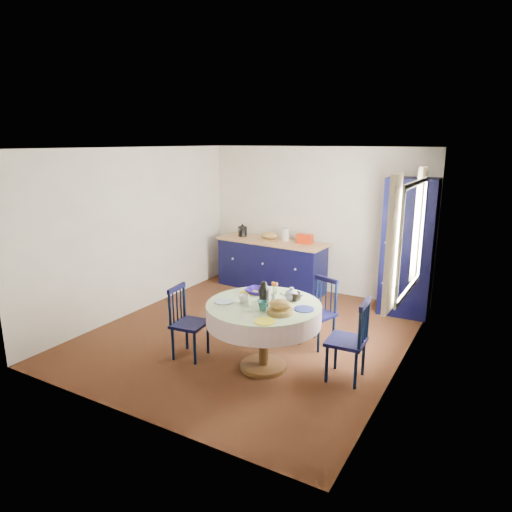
{
  "coord_description": "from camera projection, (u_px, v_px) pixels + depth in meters",
  "views": [
    {
      "loc": [
        2.96,
        -5.05,
        2.58
      ],
      "look_at": [
        -0.02,
        0.2,
        1.06
      ],
      "focal_mm": 32.0,
      "sensor_mm": 36.0,
      "label": 1
    }
  ],
  "objects": [
    {
      "name": "mug_b",
      "position": [
        263.0,
        306.0,
        4.95
      ],
      "size": [
        0.11,
        0.11,
        0.1
      ],
      "primitive_type": "imported",
      "color": "#256562",
      "rests_on": "dining_table"
    },
    {
      "name": "floor",
      "position": [
        250.0,
        333.0,
        6.31
      ],
      "size": [
        4.5,
        4.5,
        0.0
      ],
      "primitive_type": "plane",
      "color": "black",
      "rests_on": "ground"
    },
    {
      "name": "dining_table",
      "position": [
        264.0,
        314.0,
        5.19
      ],
      "size": [
        1.31,
        1.31,
        1.07
      ],
      "color": "#513417",
      "rests_on": "floor"
    },
    {
      "name": "wall_right",
      "position": [
        406.0,
        265.0,
        5.04
      ],
      "size": [
        0.02,
        4.5,
        2.5
      ],
      "primitive_type": "cube",
      "color": "silver",
      "rests_on": "floor"
    },
    {
      "name": "chair_far",
      "position": [
        319.0,
        312.0,
        5.88
      ],
      "size": [
        0.49,
        0.48,
        0.88
      ],
      "rotation": [
        0.0,
        0.0,
        -0.31
      ],
      "color": "black",
      "rests_on": "floor"
    },
    {
      "name": "wall_left",
      "position": [
        137.0,
        231.0,
        6.96
      ],
      "size": [
        0.02,
        4.5,
        2.5
      ],
      "primitive_type": "cube",
      "color": "silver",
      "rests_on": "floor"
    },
    {
      "name": "mug_c",
      "position": [
        295.0,
        297.0,
        5.24
      ],
      "size": [
        0.13,
        0.13,
        0.11
      ],
      "primitive_type": "imported",
      "color": "black",
      "rests_on": "dining_table"
    },
    {
      "name": "ceiling",
      "position": [
        250.0,
        148.0,
        5.69
      ],
      "size": [
        4.5,
        4.5,
        0.0
      ],
      "primitive_type": "plane",
      "rotation": [
        3.14,
        0.0,
        0.0
      ],
      "color": "white",
      "rests_on": "wall_back"
    },
    {
      "name": "window",
      "position": [
        409.0,
        236.0,
        5.25
      ],
      "size": [
        0.1,
        1.74,
        1.45
      ],
      "color": "white",
      "rests_on": "wall_right"
    },
    {
      "name": "kitchen_counter",
      "position": [
        271.0,
        264.0,
        8.12
      ],
      "size": [
        2.02,
        0.73,
        1.13
      ],
      "rotation": [
        0.0,
        0.0,
        -0.06
      ],
      "color": "black",
      "rests_on": "floor"
    },
    {
      "name": "mug_a",
      "position": [
        244.0,
        299.0,
        5.18
      ],
      "size": [
        0.12,
        0.12,
        0.1
      ],
      "primitive_type": "imported",
      "color": "silver",
      "rests_on": "dining_table"
    },
    {
      "name": "mug_d",
      "position": [
        263.0,
        289.0,
        5.54
      ],
      "size": [
        0.09,
        0.09,
        0.08
      ],
      "primitive_type": "imported",
      "color": "silver",
      "rests_on": "dining_table"
    },
    {
      "name": "chair_left",
      "position": [
        187.0,
        322.0,
        5.54
      ],
      "size": [
        0.42,
        0.44,
        0.89
      ],
      "rotation": [
        0.0,
        0.0,
        1.69
      ],
      "color": "black",
      "rests_on": "floor"
    },
    {
      "name": "cobalt_bowl",
      "position": [
        257.0,
        291.0,
        5.5
      ],
      "size": [
        0.27,
        0.27,
        0.07
      ],
      "primitive_type": "imported",
      "color": "navy",
      "rests_on": "dining_table"
    },
    {
      "name": "wall_back",
      "position": [
        316.0,
        220.0,
        7.9
      ],
      "size": [
        4.0,
        0.02,
        2.5
      ],
      "primitive_type": "cube",
      "color": "silver",
      "rests_on": "floor"
    },
    {
      "name": "pantry_cabinet",
      "position": [
        408.0,
        248.0,
        6.82
      ],
      "size": [
        0.75,
        0.55,
        2.07
      ],
      "rotation": [
        0.0,
        0.0,
        0.05
      ],
      "color": "black",
      "rests_on": "floor"
    },
    {
      "name": "chair_right",
      "position": [
        350.0,
        340.0,
        4.98
      ],
      "size": [
        0.42,
        0.44,
        0.94
      ],
      "rotation": [
        0.0,
        0.0,
        -1.52
      ],
      "color": "black",
      "rests_on": "floor"
    }
  ]
}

